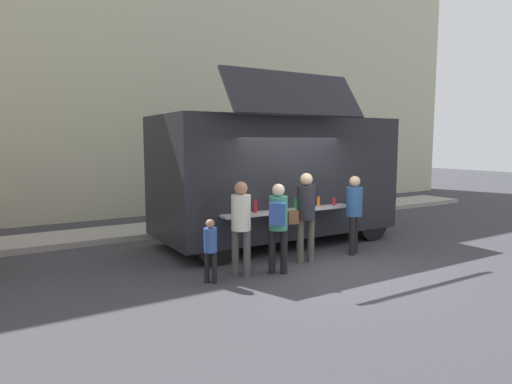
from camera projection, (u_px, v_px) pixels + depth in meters
ground_plane at (322, 266)px, 8.55m from camera, size 60.00×60.00×0.00m
curb_strip at (81, 237)px, 10.77m from camera, size 28.00×1.60×0.15m
building_behind at (84, 61)px, 14.04m from camera, size 32.00×2.40×9.93m
food_truck_main at (276, 175)px, 10.47m from camera, size 5.64×3.13×3.83m
trash_bin at (340, 200)px, 14.75m from camera, size 0.60×0.60×0.90m
customer_front_ordering at (305, 210)px, 8.71m from camera, size 0.59×0.37×1.80m
customer_mid_with_backpack at (278, 219)px, 7.94m from camera, size 0.49×0.53×1.66m
customer_rear_waiting at (241, 220)px, 7.82m from camera, size 0.35×0.35×1.72m
customer_extra_browsing at (354, 208)px, 9.40m from camera, size 0.34×0.34×1.69m
child_near_queue at (210, 245)px, 7.47m from camera, size 0.23×0.23×1.11m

